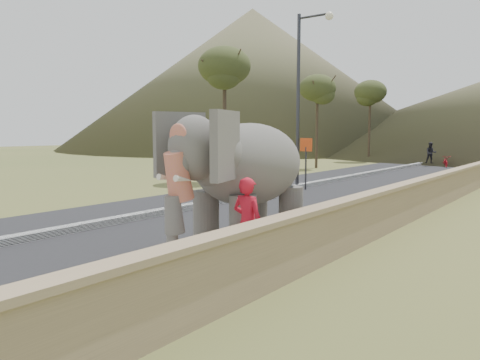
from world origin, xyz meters
TOP-DOWN VIEW (x-y plane):
  - ground at (0.00, 0.00)m, footprint 160.00×160.00m
  - road at (-5.00, 10.00)m, footprint 7.00×120.00m
  - median at (-5.00, 10.00)m, footprint 0.35×120.00m
  - walkway at (0.00, 10.00)m, footprint 3.00×120.00m
  - parapet at (1.65, 10.00)m, footprint 0.30×120.00m
  - lamppost at (-4.69, 12.25)m, footprint 1.76×0.36m
  - signboard at (-4.50, 12.16)m, footprint 0.60×0.08m
  - hill_left at (-38.00, 55.00)m, footprint 60.00×60.00m
  - elephant_and_man at (0.02, 1.47)m, footprint 2.31×4.02m
  - motorcyclist at (-3.38, 30.93)m, footprint 2.14×1.73m

SIDE VIEW (x-z plane):
  - ground at x=0.00m, z-range 0.00..0.00m
  - road at x=-5.00m, z-range 0.00..0.03m
  - walkway at x=0.00m, z-range 0.00..0.15m
  - median at x=-5.00m, z-range 0.00..0.22m
  - parapet at x=1.65m, z-range 0.00..1.10m
  - motorcyclist at x=-3.38m, z-range -0.19..1.70m
  - elephant_and_man at x=0.02m, z-range 0.14..3.02m
  - signboard at x=-4.50m, z-range 0.44..2.84m
  - lamppost at x=-4.69m, z-range 0.87..8.87m
  - hill_left at x=-38.00m, z-range 0.00..22.00m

